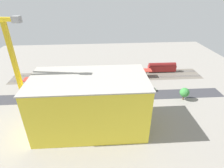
# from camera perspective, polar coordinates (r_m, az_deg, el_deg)

# --- Properties ---
(ground_plane) EXTENTS (185.07, 185.07, 0.00)m
(ground_plane) POSITION_cam_1_polar(r_m,az_deg,el_deg) (93.56, -0.75, -3.11)
(ground_plane) COLOR gray
(ground_plane) RESTS_ON ground
(rail_bed) EXTENTS (115.81, 16.03, 0.01)m
(rail_bed) POSITION_cam_1_polar(r_m,az_deg,el_deg) (111.98, -1.45, 2.53)
(rail_bed) COLOR #665E54
(rail_bed) RESTS_ON ground
(street_asphalt) EXTENTS (115.75, 10.17, 0.01)m
(street_asphalt) POSITION_cam_1_polar(r_m,az_deg,el_deg) (91.64, -0.65, -3.85)
(street_asphalt) COLOR #38383D
(street_asphalt) RESTS_ON ground
(track_rails) EXTENTS (115.66, 9.59, 0.12)m
(track_rails) POSITION_cam_1_polar(r_m,az_deg,el_deg) (111.90, -1.45, 2.62)
(track_rails) COLOR #9E9EA8
(track_rails) RESTS_ON ground
(platform_canopy_near) EXTENTS (63.23, 6.01, 4.16)m
(platform_canopy_near) POSITION_cam_1_polar(r_m,az_deg,el_deg) (102.30, -9.54, 1.94)
(platform_canopy_near) COLOR #B73328
(platform_canopy_near) RESTS_ON ground
(platform_canopy_far) EXTENTS (57.57, 5.43, 4.52)m
(platform_canopy_far) POSITION_cam_1_polar(r_m,az_deg,el_deg) (107.85, -2.61, 3.95)
(platform_canopy_far) COLOR #B73328
(platform_canopy_far) RESTS_ON ground
(locomotive) EXTENTS (15.46, 2.83, 4.99)m
(locomotive) POSITION_cam_1_polar(r_m,az_deg,el_deg) (115.53, 4.61, 4.26)
(locomotive) COLOR black
(locomotive) RESTS_ON ground
(passenger_coach) EXTENTS (17.82, 3.37, 6.27)m
(passenger_coach) POSITION_cam_1_polar(r_m,az_deg,el_deg) (120.48, 15.48, 5.13)
(passenger_coach) COLOR black
(passenger_coach) RESTS_ON ground
(freight_coach_far) EXTENTS (16.11, 3.25, 6.03)m
(freight_coach_far) POSITION_cam_1_polar(r_m,az_deg,el_deg) (109.15, -14.25, 2.73)
(freight_coach_far) COLOR black
(freight_coach_far) RESTS_ON ground
(parked_car_0) EXTENTS (4.18, 2.06, 1.66)m
(parked_car_0) POSITION_cam_1_polar(r_m,az_deg,el_deg) (98.16, 12.58, -1.72)
(parked_car_0) COLOR black
(parked_car_0) RESTS_ON ground
(parked_car_1) EXTENTS (4.75, 1.93, 1.67)m
(parked_car_1) POSITION_cam_1_polar(r_m,az_deg,el_deg) (96.00, 7.84, -2.00)
(parked_car_1) COLOR black
(parked_car_1) RESTS_ON ground
(parked_car_2) EXTENTS (4.57, 1.92, 1.74)m
(parked_car_2) POSITION_cam_1_polar(r_m,az_deg,el_deg) (94.77, 3.21, -2.15)
(parked_car_2) COLOR black
(parked_car_2) RESTS_ON ground
(parked_car_3) EXTENTS (4.17, 2.00, 1.77)m
(parked_car_3) POSITION_cam_1_polar(r_m,az_deg,el_deg) (93.80, -1.68, -2.48)
(parked_car_3) COLOR black
(parked_car_3) RESTS_ON ground
(parked_car_4) EXTENTS (4.66, 1.86, 1.73)m
(parked_car_4) POSITION_cam_1_polar(r_m,az_deg,el_deg) (93.87, -6.09, -2.62)
(parked_car_4) COLOR black
(parked_car_4) RESTS_ON ground
(parked_car_5) EXTENTS (4.14, 1.77, 1.52)m
(parked_car_5) POSITION_cam_1_polar(r_m,az_deg,el_deg) (95.11, -11.25, -2.67)
(parked_car_5) COLOR black
(parked_car_5) RESTS_ON ground
(parked_car_6) EXTENTS (4.76, 1.84, 1.55)m
(parked_car_6) POSITION_cam_1_polar(r_m,az_deg,el_deg) (96.29, -15.58, -2.80)
(parked_car_6) COLOR black
(parked_car_6) RESTS_ON ground
(construction_building) EXTENTS (40.85, 21.69, 20.88)m
(construction_building) POSITION_cam_1_polar(r_m,az_deg,el_deg) (68.15, -6.90, -6.25)
(construction_building) COLOR yellow
(construction_building) RESTS_ON ground
(construction_roof_slab) EXTENTS (41.46, 22.30, 0.40)m
(construction_roof_slab) POSITION_cam_1_polar(r_m,az_deg,el_deg) (62.73, -7.46, 1.76)
(construction_roof_slab) COLOR #ADA89E
(construction_roof_slab) RESTS_ON construction_building
(tower_crane) EXTENTS (21.86, 5.12, 41.12)m
(tower_crane) POSITION_cam_1_polar(r_m,az_deg,el_deg) (72.39, -28.64, 4.04)
(tower_crane) COLOR gray
(tower_crane) RESTS_ON ground
(box_truck_0) EXTENTS (10.15, 2.91, 3.26)m
(box_truck_0) POSITION_cam_1_polar(r_m,az_deg,el_deg) (88.64, -18.14, -5.46)
(box_truck_0) COLOR black
(box_truck_0) RESTS_ON ground
(street_tree_0) EXTENTS (4.36, 4.36, 7.26)m
(street_tree_0) POSITION_cam_1_polar(r_m,az_deg,el_deg) (84.12, -2.02, -3.06)
(street_tree_0) COLOR brown
(street_tree_0) RESTS_ON ground
(street_tree_1) EXTENTS (4.52, 4.52, 6.39)m
(street_tree_1) POSITION_cam_1_polar(r_m,az_deg,el_deg) (93.49, 21.88, -2.49)
(street_tree_1) COLOR brown
(street_tree_1) RESTS_ON ground
(street_tree_2) EXTENTS (6.19, 6.19, 8.31)m
(street_tree_2) POSITION_cam_1_polar(r_m,az_deg,el_deg) (87.95, -20.53, -3.41)
(street_tree_2) COLOR brown
(street_tree_2) RESTS_ON ground
(street_tree_3) EXTENTS (4.85, 4.85, 7.46)m
(street_tree_3) POSITION_cam_1_polar(r_m,az_deg,el_deg) (84.58, -7.29, -3.13)
(street_tree_3) COLOR brown
(street_tree_3) RESTS_ON ground
(street_tree_4) EXTENTS (6.05, 6.05, 8.13)m
(street_tree_4) POSITION_cam_1_polar(r_m,az_deg,el_deg) (86.54, -16.20, -3.29)
(street_tree_4) COLOR brown
(street_tree_4) RESTS_ON ground
(street_tree_5) EXTENTS (4.87, 4.87, 7.60)m
(street_tree_5) POSITION_cam_1_polar(r_m,az_deg,el_deg) (86.10, -14.56, -3.19)
(street_tree_5) COLOR brown
(street_tree_5) RESTS_ON ground
(traffic_light) EXTENTS (0.50, 0.36, 6.39)m
(traffic_light) POSITION_cam_1_polar(r_m,az_deg,el_deg) (96.02, -17.83, -0.80)
(traffic_light) COLOR #333333
(traffic_light) RESTS_ON ground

